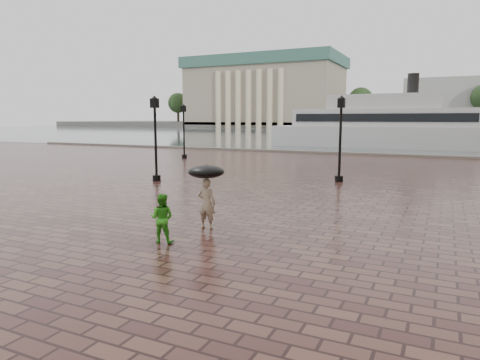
{
  "coord_description": "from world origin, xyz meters",
  "views": [
    {
      "loc": [
        8.01,
        -8.76,
        3.35
      ],
      "look_at": [
        2.18,
        3.42,
        1.4
      ],
      "focal_mm": 32.0,
      "sensor_mm": 36.0,
      "label": 1
    }
  ],
  "objects_px": {
    "adult_pedestrian": "(207,204)",
    "child_pedestrian": "(162,218)",
    "ferry_near": "(383,126)",
    "street_lamps": "(219,135)"
  },
  "relations": [
    {
      "from": "child_pedestrian",
      "to": "adult_pedestrian",
      "type": "bearing_deg",
      "value": -114.57
    },
    {
      "from": "adult_pedestrian",
      "to": "ferry_near",
      "type": "distance_m",
      "value": 40.92
    },
    {
      "from": "street_lamps",
      "to": "child_pedestrian",
      "type": "distance_m",
      "value": 16.16
    },
    {
      "from": "street_lamps",
      "to": "child_pedestrian",
      "type": "xyz_separation_m",
      "value": [
        6.22,
        -14.82,
        -1.65
      ]
    },
    {
      "from": "adult_pedestrian",
      "to": "child_pedestrian",
      "type": "relative_size",
      "value": 1.15
    },
    {
      "from": "adult_pedestrian",
      "to": "child_pedestrian",
      "type": "xyz_separation_m",
      "value": [
        -0.34,
        -1.82,
        -0.1
      ]
    },
    {
      "from": "adult_pedestrian",
      "to": "ferry_near",
      "type": "height_order",
      "value": "ferry_near"
    },
    {
      "from": "adult_pedestrian",
      "to": "child_pedestrian",
      "type": "height_order",
      "value": "adult_pedestrian"
    },
    {
      "from": "street_lamps",
      "to": "adult_pedestrian",
      "type": "height_order",
      "value": "street_lamps"
    },
    {
      "from": "street_lamps",
      "to": "adult_pedestrian",
      "type": "relative_size",
      "value": 9.94
    }
  ]
}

